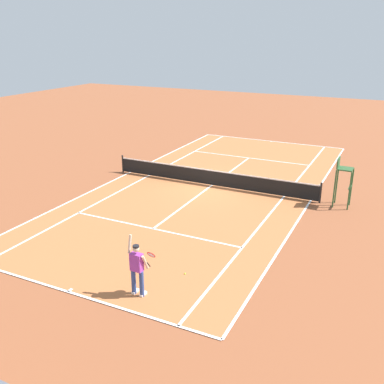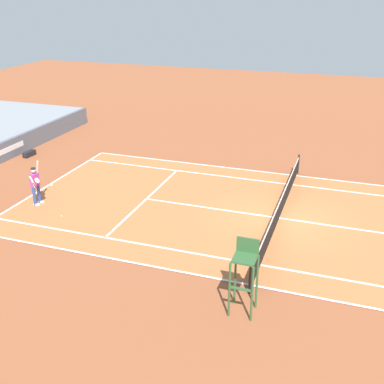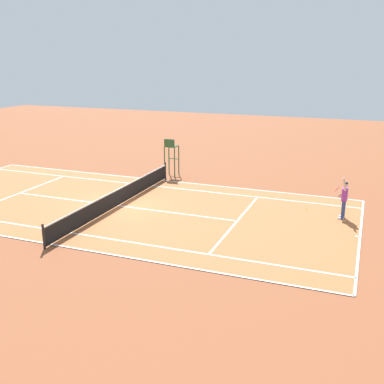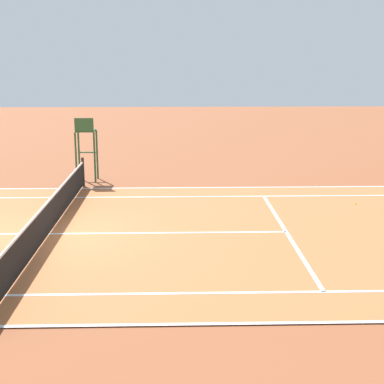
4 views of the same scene
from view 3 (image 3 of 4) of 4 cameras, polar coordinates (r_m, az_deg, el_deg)
The scene contains 6 objects.
ground_plane at distance 24.32m, azimuth -9.07°, elevation -1.74°, with size 80.00×80.00×0.00m, color brown.
court at distance 24.31m, azimuth -9.07°, elevation -1.72°, with size 11.08×23.88×0.03m.
net at distance 24.16m, azimuth -9.13°, elevation -0.56°, with size 11.98×0.10×1.07m.
tennis_player at distance 23.04m, azimuth 18.26°, elevation -0.82°, with size 0.78×0.62×2.08m.
tennis_ball at distance 24.20m, azimuth 13.92°, elevation -2.03°, with size 0.07×0.07×0.07m, color #D1E533.
umpire_chair at distance 29.88m, azimuth -2.59°, elevation 4.95°, with size 0.77×0.77×2.44m.
Camera 3 is at (19.90, 11.79, 7.51)m, focal length 43.19 mm.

